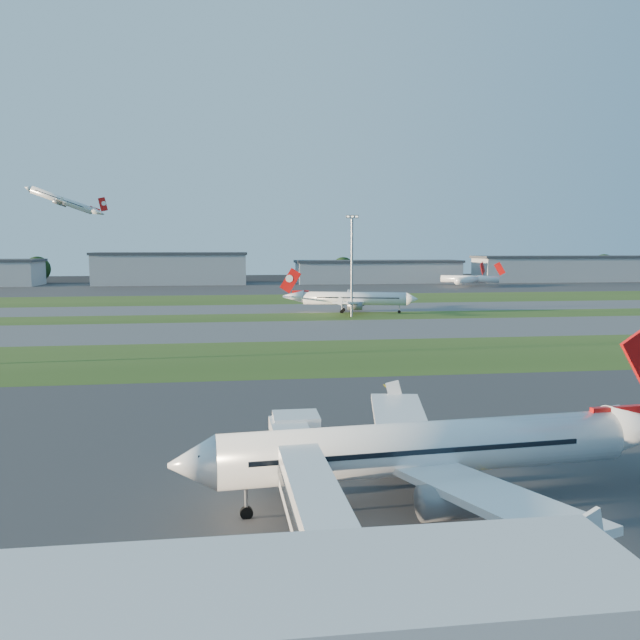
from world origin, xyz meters
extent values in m
plane|color=black|center=(0.00, 0.00, 0.00)|extent=(700.00, 700.00, 0.00)
cube|color=#333335|center=(0.00, 0.00, 0.01)|extent=(300.00, 70.00, 0.01)
cube|color=#2F4C19|center=(0.00, 52.00, 0.01)|extent=(300.00, 34.00, 0.01)
cube|color=#515154|center=(0.00, 85.00, 0.01)|extent=(300.00, 32.00, 0.01)
cube|color=#2F4C19|center=(0.00, 110.00, 0.01)|extent=(300.00, 18.00, 0.01)
cube|color=#515154|center=(0.00, 132.00, 0.01)|extent=(300.00, 26.00, 0.01)
cube|color=#2F4C19|center=(0.00, 165.00, 0.01)|extent=(300.00, 40.00, 0.01)
cube|color=#333335|center=(0.00, 225.00, 0.01)|extent=(400.00, 80.00, 0.01)
cube|color=gold|center=(5.00, 0.00, 0.00)|extent=(0.25, 60.00, 0.02)
cube|color=#A10F09|center=(-14.00, -27.10, 5.50)|extent=(10.00, 0.30, 2.20)
cylinder|color=silver|center=(-10.00, -26.00, 4.20)|extent=(4.00, 4.00, 4.00)
cube|color=white|center=(-9.80, -14.00, 4.00)|extent=(3.44, 24.08, 2.60)
cube|color=black|center=(-9.80, -14.00, 4.00)|extent=(3.59, 24.08, 0.80)
cube|color=white|center=(-9.50, -2.60, 4.00)|extent=(3.40, 3.00, 3.00)
cylinder|color=gray|center=(-9.50, -4.50, 1.60)|extent=(0.70, 0.70, 3.20)
cube|color=black|center=(-9.50, -4.50, 0.35)|extent=(2.20, 1.20, 0.70)
cylinder|color=white|center=(-0.88, -7.08, 4.03)|extent=(28.97, 5.88, 3.64)
cube|color=white|center=(0.67, -14.66, 3.55)|extent=(8.65, 15.01, 1.48)
cube|color=white|center=(-0.52, 0.64, 3.55)|extent=(6.64, 14.90, 1.48)
cylinder|color=slate|center=(-0.92, -12.67, 2.49)|extent=(4.19, 2.51, 2.21)
cylinder|color=slate|center=(-1.79, -1.57, 2.49)|extent=(4.19, 2.51, 2.21)
cylinder|color=white|center=(17.70, 118.32, 3.91)|extent=(27.88, 10.50, 3.53)
cube|color=red|center=(0.61, 122.81, 8.65)|extent=(5.92, 1.85, 7.04)
cube|color=white|center=(18.69, 125.76, 3.44)|extent=(4.36, 14.00, 1.44)
cube|color=white|center=(14.91, 111.36, 3.44)|extent=(10.37, 14.24, 1.44)
cylinder|color=slate|center=(19.52, 123.42, 2.42)|extent=(4.32, 3.06, 2.14)
cylinder|color=slate|center=(16.78, 112.99, 2.42)|extent=(4.32, 3.06, 2.14)
cylinder|color=white|center=(-80.00, 204.81, 35.49)|extent=(22.92, 4.54, 2.88)
cube|color=red|center=(-65.62, 205.86, 39.36)|extent=(4.93, 0.62, 5.74)
cube|color=white|center=(-78.80, 198.81, 35.11)|extent=(6.80, 11.88, 1.17)
cube|color=white|center=(-79.69, 210.92, 35.11)|extent=(5.30, 11.80, 1.17)
cylinder|color=slate|center=(-80.06, 200.39, 34.27)|extent=(3.31, 1.97, 1.75)
cylinder|color=slate|center=(-80.70, 209.17, 34.27)|extent=(3.31, 1.97, 1.75)
cylinder|color=white|center=(89.13, 219.27, 3.20)|extent=(20.77, 20.52, 3.20)
cube|color=red|center=(98.40, 228.39, 8.00)|extent=(3.90, 3.84, 6.16)
cylinder|color=white|center=(91.24, 225.33, 3.20)|extent=(25.04, 13.54, 3.20)
cube|color=red|center=(103.10, 220.02, 8.00)|extent=(4.85, 2.39, 6.16)
cylinder|color=gray|center=(15.00, 108.00, 12.50)|extent=(0.60, 0.60, 25.00)
cube|color=gray|center=(15.00, 108.00, 25.40)|extent=(3.20, 0.50, 0.80)
cube|color=#FFF2CC|center=(15.00, 108.00, 25.40)|extent=(2.80, 0.70, 0.35)
cube|color=#9C9FA3|center=(-45.00, 255.00, 7.00)|extent=(70.00, 22.00, 14.00)
cube|color=#383A3F|center=(-45.00, 255.00, 14.60)|extent=(71.40, 23.00, 1.20)
cube|color=#9C9FA3|center=(55.00, 255.00, 5.00)|extent=(80.00, 22.00, 10.00)
cube|color=#383A3F|center=(55.00, 255.00, 10.60)|extent=(81.60, 23.00, 1.20)
cube|color=#9C9FA3|center=(155.00, 255.00, 6.00)|extent=(95.00, 22.00, 12.00)
cube|color=#383A3F|center=(155.00, 255.00, 12.60)|extent=(96.90, 23.00, 1.20)
cylinder|color=black|center=(-110.00, 270.00, 2.20)|extent=(1.00, 1.00, 4.40)
sphere|color=black|center=(-110.00, 270.00, 7.15)|extent=(12.10, 12.10, 12.10)
cylinder|color=black|center=(-20.00, 266.00, 1.80)|extent=(1.00, 1.00, 3.60)
sphere|color=black|center=(-20.00, 266.00, 5.85)|extent=(9.90, 9.90, 9.90)
cylinder|color=black|center=(40.00, 269.00, 2.10)|extent=(1.00, 1.00, 4.20)
sphere|color=black|center=(40.00, 269.00, 6.83)|extent=(11.55, 11.55, 11.55)
cylinder|color=black|center=(115.00, 267.00, 1.90)|extent=(1.00, 1.00, 3.80)
sphere|color=black|center=(115.00, 267.00, 6.17)|extent=(10.45, 10.45, 10.45)
cylinder|color=black|center=(185.00, 271.00, 2.30)|extent=(1.00, 1.00, 4.60)
sphere|color=black|center=(185.00, 271.00, 7.48)|extent=(12.65, 12.65, 12.65)
camera|label=1|loc=(-13.62, -47.79, 17.95)|focal=35.00mm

